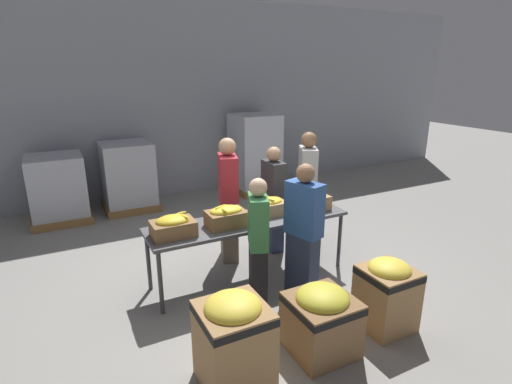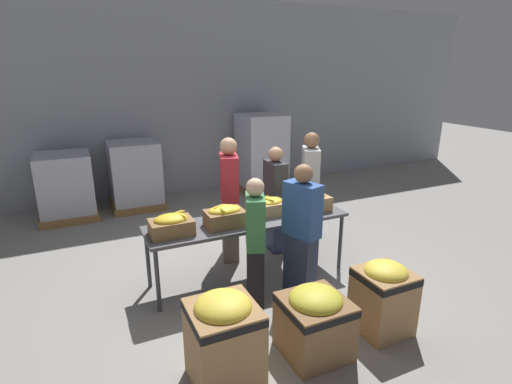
{
  "view_description": "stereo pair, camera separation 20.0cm",
  "coord_description": "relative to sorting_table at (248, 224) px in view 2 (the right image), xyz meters",
  "views": [
    {
      "loc": [
        -2.07,
        -4.22,
        2.66
      ],
      "look_at": [
        0.18,
        0.16,
        1.11
      ],
      "focal_mm": 28.0,
      "sensor_mm": 36.0,
      "label": 1
    },
    {
      "loc": [
        -1.9,
        -4.31,
        2.66
      ],
      "look_at": [
        0.18,
        0.16,
        1.11
      ],
      "focal_mm": 28.0,
      "sensor_mm": 36.0,
      "label": 2
    }
  ],
  "objects": [
    {
      "name": "pallet_stack_1",
      "position": [
        -2.11,
        3.39,
        -0.17
      ],
      "size": [
        0.99,
        0.99,
        1.19
      ],
      "color": "olive",
      "rests_on": "ground_plane"
    },
    {
      "name": "donation_bin_0",
      "position": [
        -0.94,
        -1.6,
        -0.29
      ],
      "size": [
        0.57,
        0.57,
        0.86
      ],
      "color": "#A37A4C",
      "rests_on": "ground_plane"
    },
    {
      "name": "wall_back",
      "position": [
        0.0,
        4.07,
        1.25
      ],
      "size": [
        16.0,
        0.08,
        4.0
      ],
      "color": "#9399A3",
      "rests_on": "ground_plane"
    },
    {
      "name": "banana_box_2",
      "position": [
        0.34,
        0.08,
        0.17
      ],
      "size": [
        0.41,
        0.34,
        0.24
      ],
      "color": "tan",
      "rests_on": "sorting_table"
    },
    {
      "name": "ground_plane",
      "position": [
        0.0,
        0.0,
        -0.75
      ],
      "size": [
        30.0,
        30.0,
        0.0
      ],
      "primitive_type": "plane",
      "color": "gray"
    },
    {
      "name": "banana_box_3",
      "position": [
        0.94,
        -0.04,
        0.19
      ],
      "size": [
        0.42,
        0.32,
        0.27
      ],
      "color": "tan",
      "rests_on": "sorting_table"
    },
    {
      "name": "banana_box_0",
      "position": [
        -0.99,
        -0.06,
        0.18
      ],
      "size": [
        0.49,
        0.33,
        0.25
      ],
      "color": "olive",
      "rests_on": "sorting_table"
    },
    {
      "name": "banana_box_1",
      "position": [
        -0.34,
        -0.06,
        0.19
      ],
      "size": [
        0.47,
        0.32,
        0.27
      ],
      "color": "olive",
      "rests_on": "sorting_table"
    },
    {
      "name": "volunteer_2",
      "position": [
        -0.01,
        0.62,
        0.12
      ],
      "size": [
        0.36,
        0.52,
        1.76
      ],
      "rotation": [
        0.0,
        0.0,
        -1.87
      ],
      "color": "#6B604C",
      "rests_on": "ground_plane"
    },
    {
      "name": "volunteer_0",
      "position": [
        0.69,
        0.6,
        0.03
      ],
      "size": [
        0.23,
        0.43,
        1.58
      ],
      "rotation": [
        0.0,
        0.0,
        -1.62
      ],
      "color": "#2D3856",
      "rests_on": "ground_plane"
    },
    {
      "name": "sorting_table",
      "position": [
        0.0,
        0.0,
        0.0
      ],
      "size": [
        2.59,
        0.7,
        0.81
      ],
      "color": "#4C4C51",
      "rests_on": "ground_plane"
    },
    {
      "name": "pallet_stack_0",
      "position": [
        -0.88,
        3.48,
        -0.11
      ],
      "size": [
        0.99,
        0.99,
        1.29
      ],
      "color": "olive",
      "rests_on": "ground_plane"
    },
    {
      "name": "volunteer_4",
      "position": [
        -0.17,
        -0.56,
        0.0
      ],
      "size": [
        0.34,
        0.45,
        1.51
      ],
      "rotation": [
        0.0,
        0.0,
        1.19
      ],
      "color": "black",
      "rests_on": "ground_plane"
    },
    {
      "name": "donation_bin_2",
      "position": [
        0.81,
        -1.6,
        -0.34
      ],
      "size": [
        0.51,
        0.51,
        0.77
      ],
      "color": "#A37A4C",
      "rests_on": "ground_plane"
    },
    {
      "name": "pallet_stack_2",
      "position": [
        1.83,
        3.43,
        0.08
      ],
      "size": [
        0.99,
        0.99,
        1.69
      ],
      "color": "olive",
      "rests_on": "ground_plane"
    },
    {
      "name": "volunteer_1",
      "position": [
        0.39,
        -0.64,
        0.06
      ],
      "size": [
        0.34,
        0.48,
        1.63
      ],
      "rotation": [
        0.0,
        0.0,
        1.89
      ],
      "color": "#2D3856",
      "rests_on": "ground_plane"
    },
    {
      "name": "volunteer_3",
      "position": [
        1.29,
        0.61,
        0.12
      ],
      "size": [
        0.42,
        0.52,
        1.74
      ],
      "rotation": [
        0.0,
        0.0,
        -2.04
      ],
      "color": "#2D3856",
      "rests_on": "ground_plane"
    },
    {
      "name": "donation_bin_1",
      "position": [
        -0.02,
        -1.6,
        -0.39
      ],
      "size": [
        0.6,
        0.6,
        0.69
      ],
      "color": "olive",
      "rests_on": "ground_plane"
    }
  ]
}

